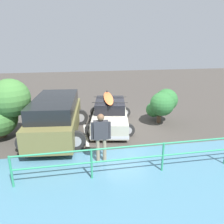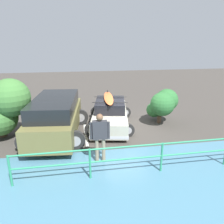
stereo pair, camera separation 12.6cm
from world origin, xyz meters
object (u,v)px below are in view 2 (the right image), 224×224
object	(u,v)px
sedan_car	(110,114)
person_bystander	(100,133)
suv_car	(56,116)
bush_near_left	(163,103)
bush_near_right	(4,105)

from	to	relation	value
sedan_car	person_bystander	xyz separation A→B (m)	(0.92, 3.49, 0.47)
suv_car	bush_near_left	distance (m)	5.53
sedan_car	person_bystander	world-z (taller)	person_bystander
sedan_car	bush_near_right	world-z (taller)	bush_near_right
sedan_car	suv_car	xyz separation A→B (m)	(2.66, 0.90, 0.32)
person_bystander	bush_near_left	world-z (taller)	bush_near_left
bush_near_left	bush_near_right	xyz separation A→B (m)	(7.66, 0.55, 0.45)
bush_near_right	suv_car	bearing A→B (deg)	175.77
suv_car	person_bystander	distance (m)	3.13
sedan_car	bush_near_left	size ratio (longest dim) A/B	2.41
sedan_car	suv_car	distance (m)	2.82
suv_car	bush_near_left	world-z (taller)	bush_near_left
bush_near_left	person_bystander	bearing A→B (deg)	41.43
suv_car	bush_near_left	bearing A→B (deg)	-172.65
person_bystander	bush_near_left	bearing A→B (deg)	-138.57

